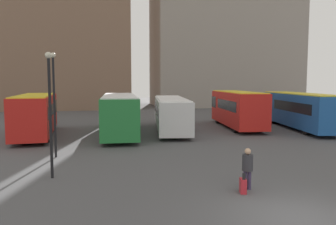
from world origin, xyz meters
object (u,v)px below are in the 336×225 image
object	(u,v)px
bus_3	(237,108)
bus_2	(171,113)
bus_4	(298,109)
lamp_post_0	(50,104)
bus_1	(119,113)
traveler	(248,165)
suitcase	(243,186)
lamp_post_1	(54,96)
bus_0	(36,114)

from	to	relation	value
bus_3	bus_2	bearing A→B (deg)	103.39
bus_4	lamp_post_0	xyz separation A→B (m)	(-19.10, -12.18, 1.45)
bus_1	traveler	size ratio (longest dim) A/B	6.84
suitcase	lamp_post_1	bearing A→B (deg)	58.04
bus_0	bus_1	xyz separation A→B (m)	(6.30, -0.20, -0.02)
bus_2	bus_1	bearing A→B (deg)	112.60
traveler	lamp_post_0	world-z (taller)	lamp_post_0
lamp_post_0	lamp_post_1	world-z (taller)	lamp_post_1
bus_1	lamp_post_0	size ratio (longest dim) A/B	2.04
suitcase	lamp_post_1	world-z (taller)	lamp_post_1
bus_0	traveler	distance (m)	18.21
traveler	lamp_post_1	bearing A→B (deg)	60.80
suitcase	bus_3	bearing A→B (deg)	-9.69
bus_3	traveler	world-z (taller)	bus_3
bus_0	lamp_post_0	distance (m)	12.30
lamp_post_0	bus_4	bearing A→B (deg)	32.54
bus_3	bus_4	world-z (taller)	bus_3
bus_2	suitcase	size ratio (longest dim) A/B	14.30
bus_4	suitcase	bearing A→B (deg)	150.60
suitcase	lamp_post_0	bearing A→B (deg)	77.25
bus_3	lamp_post_0	distance (m)	19.65
lamp_post_1	bus_4	bearing A→B (deg)	22.51
bus_4	lamp_post_1	world-z (taller)	lamp_post_1
suitcase	lamp_post_1	size ratio (longest dim) A/B	0.14
bus_2	bus_4	world-z (taller)	bus_4
bus_0	lamp_post_1	size ratio (longest dim) A/B	1.72
traveler	lamp_post_0	distance (m)	8.45
bus_4	lamp_post_1	size ratio (longest dim) A/B	2.15
suitcase	lamp_post_1	xyz separation A→B (m)	(-7.75, 7.37, 3.06)
bus_1	bus_0	bearing A→B (deg)	89.57
bus_2	suitcase	xyz separation A→B (m)	(-0.34, -16.18, -1.25)
bus_3	bus_1	bearing A→B (deg)	106.73
bus_1	bus_2	size ratio (longest dim) A/B	0.96
bus_0	lamp_post_0	world-z (taller)	lamp_post_0
bus_1	bus_3	bearing A→B (deg)	-77.19
bus_1	bus_2	distance (m)	4.58
bus_4	bus_0	bearing A→B (deg)	98.89
traveler	suitcase	size ratio (longest dim) A/B	2.01
bus_1	suitcase	distance (m)	15.52
bus_0	bus_3	world-z (taller)	bus_3
bus_4	traveler	xyz separation A→B (m)	(-11.48, -15.09, -0.77)
bus_2	traveler	bearing A→B (deg)	-173.48
bus_0	lamp_post_0	size ratio (longest dim) A/B	1.82
bus_4	traveler	distance (m)	18.97
traveler	bus_1	bearing A→B (deg)	28.41
bus_0	suitcase	bearing A→B (deg)	-150.65
bus_4	traveler	size ratio (longest dim) A/B	7.65
bus_2	bus_4	xyz separation A→B (m)	(11.47, -0.70, 0.19)
traveler	lamp_post_1	xyz separation A→B (m)	(-8.09, 6.98, 2.39)
bus_2	bus_3	xyz separation A→B (m)	(6.31, 0.90, 0.25)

